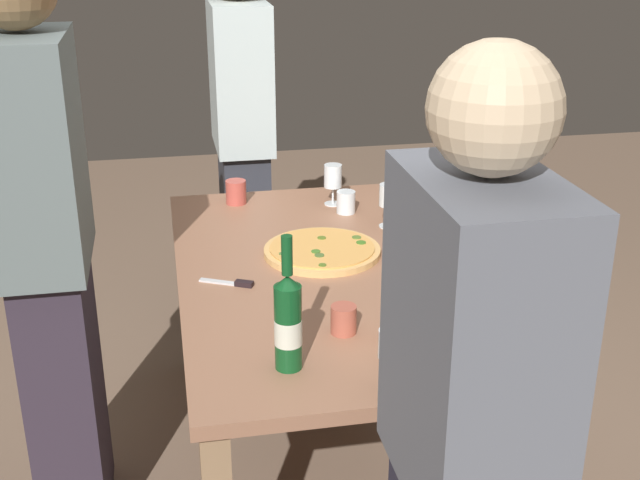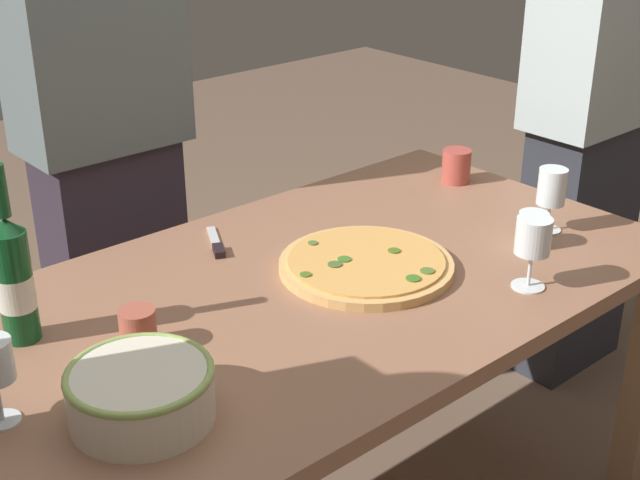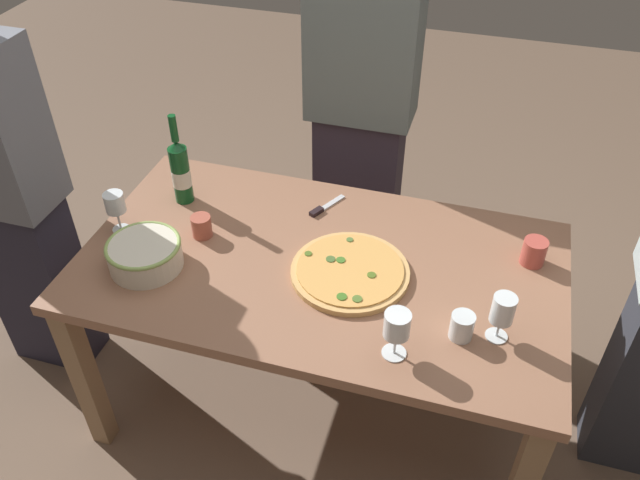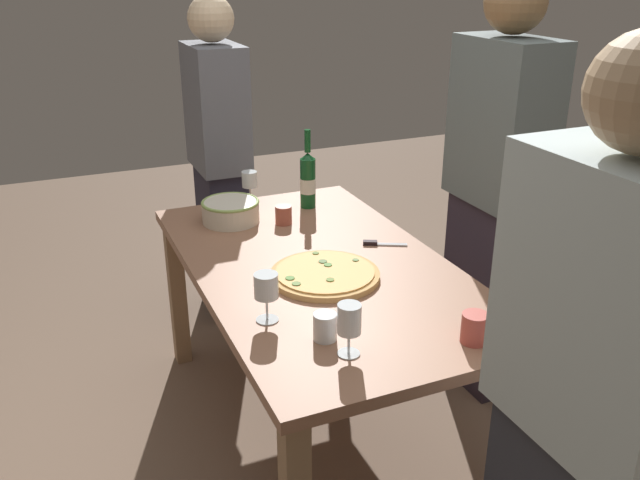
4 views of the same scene
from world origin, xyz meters
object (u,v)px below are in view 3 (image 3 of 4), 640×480
at_px(dining_table, 320,283).
at_px(person_host, 361,108).
at_px(serving_bowl, 145,254).
at_px(wine_glass_far_left, 397,326).
at_px(person_guest_left, 5,193).
at_px(cup_ceramic, 534,252).
at_px(pizza_knife, 323,208).
at_px(wine_bottle, 180,171).
at_px(wine_glass_by_bottle, 503,310).
at_px(wine_glass_near_pizza, 115,205).
at_px(cup_amber, 462,326).
at_px(pizza, 350,271).
at_px(cup_spare, 202,226).

distance_m(dining_table, person_host, 0.85).
relative_size(dining_table, serving_bowl, 6.54).
bearing_deg(wine_glass_far_left, person_guest_left, 169.94).
height_order(cup_ceramic, pizza_knife, cup_ceramic).
relative_size(cup_ceramic, person_guest_left, 0.06).
xyz_separation_m(wine_glass_far_left, person_guest_left, (-1.47, 0.26, -0.03)).
relative_size(cup_ceramic, pizza_knife, 0.56).
distance_m(dining_table, person_guest_left, 1.17).
bearing_deg(serving_bowl, cup_ceramic, 17.22).
bearing_deg(person_host, cup_ceramic, 45.80).
xyz_separation_m(wine_bottle, cup_ceramic, (1.26, 0.01, -0.08)).
bearing_deg(wine_glass_by_bottle, wine_glass_far_left, -151.63).
relative_size(wine_bottle, person_guest_left, 0.22).
bearing_deg(wine_glass_by_bottle, person_guest_left, 176.30).
bearing_deg(wine_glass_near_pizza, wine_glass_far_left, -15.17).
bearing_deg(dining_table, wine_glass_near_pizza, -177.39).
distance_m(wine_glass_by_bottle, cup_amber, 0.13).
bearing_deg(person_host, pizza, 7.20).
xyz_separation_m(pizza, wine_glass_near_pizza, (-0.83, -0.00, 0.10)).
bearing_deg(serving_bowl, pizza_knife, 44.31).
bearing_deg(pizza, person_host, 101.65).
relative_size(dining_table, person_host, 0.91).
height_order(serving_bowl, wine_glass_far_left, wine_glass_far_left).
distance_m(wine_glass_near_pizza, cup_ceramic, 1.42).
xyz_separation_m(cup_amber, cup_ceramic, (0.19, 0.39, 0.00)).
relative_size(dining_table, wine_glass_near_pizza, 10.46).
height_order(wine_glass_by_bottle, pizza_knife, wine_glass_by_bottle).
height_order(serving_bowl, wine_glass_near_pizza, wine_glass_near_pizza).
distance_m(cup_spare, pizza_knife, 0.45).
distance_m(wine_glass_near_pizza, pizza_knife, 0.73).
bearing_deg(cup_amber, dining_table, 158.25).
relative_size(wine_glass_far_left, pizza_knife, 0.97).
relative_size(cup_spare, person_guest_left, 0.05).
bearing_deg(pizza, wine_glass_by_bottle, -15.94).
distance_m(pizza_knife, person_host, 0.55).
height_order(wine_glass_near_pizza, cup_ceramic, wine_glass_near_pizza).
relative_size(pizza, serving_bowl, 1.58).
distance_m(wine_bottle, wine_glass_near_pizza, 0.27).
bearing_deg(pizza_knife, cup_spare, -144.01).
bearing_deg(serving_bowl, person_guest_left, 168.56).
xyz_separation_m(wine_bottle, cup_spare, (0.15, -0.17, -0.09)).
bearing_deg(cup_amber, cup_ceramic, 64.67).
bearing_deg(wine_bottle, serving_bowl, -83.66).
relative_size(dining_table, wine_bottle, 4.53).
distance_m(serving_bowl, wine_glass_far_left, 0.87).
bearing_deg(person_guest_left, wine_bottle, 20.55).
xyz_separation_m(wine_glass_near_pizza, wine_glass_by_bottle, (1.31, -0.13, 0.00)).
bearing_deg(cup_spare, person_host, 64.93).
xyz_separation_m(dining_table, wine_glass_far_left, (0.31, -0.31, 0.21)).
height_order(serving_bowl, person_host, person_host).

